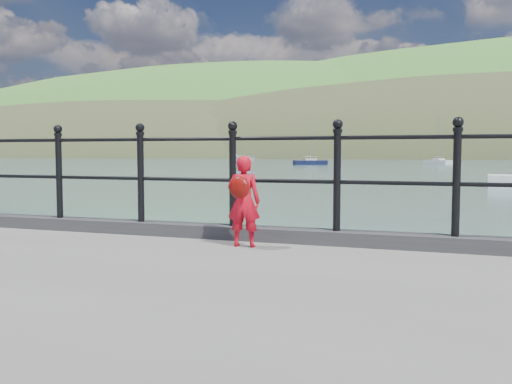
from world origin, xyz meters
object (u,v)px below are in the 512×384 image
at_px(railing, 185,167).
at_px(sailboat_deep, 438,162).
at_px(child, 243,200).
at_px(launch_white, 244,162).
at_px(sailboat_left, 310,163).

distance_m(railing, sailboat_deep, 91.46).
relative_size(child, launch_white, 0.21).
bearing_deg(sailboat_deep, railing, -41.34).
height_order(launch_white, sailboat_left, sailboat_left).
bearing_deg(sailboat_left, railing, -110.95).
bearing_deg(child, launch_white, -76.49).
relative_size(railing, sailboat_deep, 2.11).
xyz_separation_m(child, sailboat_left, (-18.48, 81.31, -1.15)).
height_order(railing, launch_white, railing).
height_order(sailboat_left, sailboat_deep, sailboat_deep).
relative_size(railing, sailboat_left, 2.31).
distance_m(railing, child, 1.06).
relative_size(launch_white, sailboat_deep, 0.54).
bearing_deg(sailboat_left, launch_white, -127.05).
bearing_deg(child, sailboat_left, -84.01).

